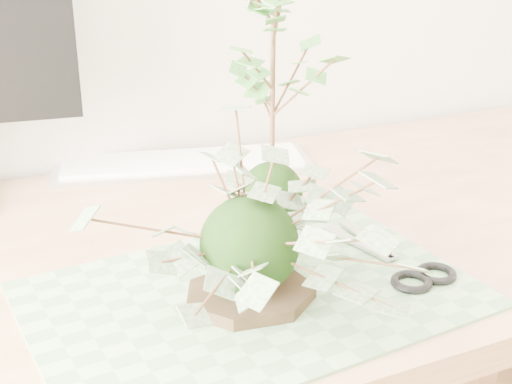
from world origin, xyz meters
TOP-DOWN VIEW (x-y plane):
  - desk at (0.05, 1.23)m, footprint 1.60×0.70m
  - cutting_mat at (-0.04, 1.07)m, footprint 0.53×0.37m
  - stone_dish at (-0.05, 1.06)m, footprint 0.18×0.18m
  - ivy_kokedama at (-0.05, 1.06)m, footprint 0.39×0.39m
  - maple_kokedama at (0.08, 1.25)m, footprint 0.24×0.24m
  - keyboard at (0.03, 1.52)m, footprint 0.46×0.24m
  - scissors at (0.16, 1.04)m, footprint 0.09×0.20m

SIDE VIEW (x-z plane):
  - desk at x=0.05m, z-range 0.28..1.02m
  - cutting_mat at x=-0.04m, z-range 0.74..0.74m
  - keyboard at x=0.03m, z-range 0.74..0.76m
  - scissors at x=0.16m, z-range 0.74..0.75m
  - stone_dish at x=-0.05m, z-range 0.74..0.76m
  - ivy_kokedama at x=-0.05m, z-range 0.76..0.98m
  - maple_kokedama at x=0.08m, z-range 0.81..1.18m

